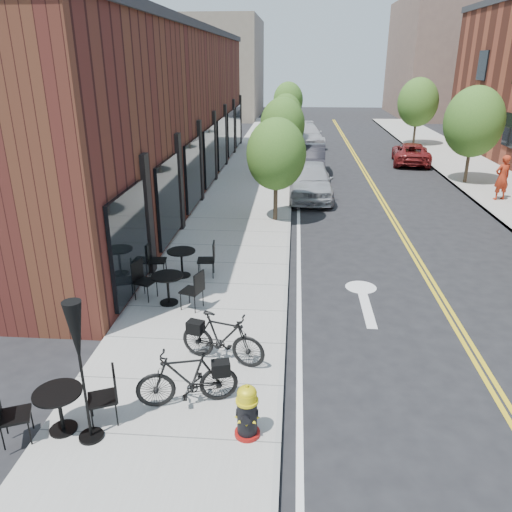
{
  "coord_description": "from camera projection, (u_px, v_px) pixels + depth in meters",
  "views": [
    {
      "loc": [
        0.09,
        -9.33,
        5.82
      ],
      "look_at": [
        -0.86,
        2.87,
        1.0
      ],
      "focal_mm": 35.0,
      "sensor_mm": 36.0,
      "label": 1
    }
  ],
  "objects": [
    {
      "name": "bg_building_right",
      "position": [
        445.0,
        58.0,
        53.82
      ],
      "size": [
        10.0,
        16.0,
        12.0
      ],
      "primitive_type": "cube",
      "color": "brown",
      "rests_on": "ground"
    },
    {
      "name": "tree_near_a",
      "position": [
        276.0,
        154.0,
        18.23
      ],
      "size": [
        2.2,
        2.2,
        3.81
      ],
      "color": "#382B1E",
      "rests_on": "sidewalk_near"
    },
    {
      "name": "building_near",
      "position": [
        153.0,
        114.0,
        22.97
      ],
      "size": [
        5.0,
        28.0,
        7.0
      ],
      "primitive_type": "cube",
      "color": "#441A16",
      "rests_on": "ground"
    },
    {
      "name": "parked_car_c",
      "position": [
        306.0,
        135.0,
        35.99
      ],
      "size": [
        2.9,
        5.63,
        1.56
      ],
      "primitive_type": "imported",
      "rotation": [
        0.0,
        0.0,
        0.14
      ],
      "color": "#B4B3B9",
      "rests_on": "ground"
    },
    {
      "name": "bistro_set_c",
      "position": [
        168.0,
        285.0,
        12.36
      ],
      "size": [
        1.88,
        1.05,
        0.99
      ],
      "rotation": [
        0.0,
        0.0,
        -0.34
      ],
      "color": "black",
      "rests_on": "sidewalk_near"
    },
    {
      "name": "parked_car_a",
      "position": [
        311.0,
        180.0,
        22.28
      ],
      "size": [
        1.95,
        4.77,
        1.62
      ],
      "primitive_type": "imported",
      "rotation": [
        0.0,
        0.0,
        0.01
      ],
      "color": "#9FA1A7",
      "rests_on": "ground"
    },
    {
      "name": "parked_car_b",
      "position": [
        308.0,
        161.0,
        26.41
      ],
      "size": [
        1.93,
        5.06,
        1.65
      ],
      "primitive_type": "imported",
      "rotation": [
        0.0,
        0.0,
        -0.04
      ],
      "color": "black",
      "rests_on": "ground"
    },
    {
      "name": "bistro_set_a",
      "position": [
        59.0,
        405.0,
        8.07
      ],
      "size": [
        1.83,
        1.13,
        0.97
      ],
      "rotation": [
        0.0,
        0.0,
        0.41
      ],
      "color": "black",
      "rests_on": "sidewalk_near"
    },
    {
      "name": "tree_near_d",
      "position": [
        288.0,
        100.0,
        40.43
      ],
      "size": [
        2.4,
        2.4,
        4.11
      ],
      "color": "#382B1E",
      "rests_on": "sidewalk_near"
    },
    {
      "name": "pedestrian",
      "position": [
        502.0,
        178.0,
        21.51
      ],
      "size": [
        0.82,
        0.65,
        1.95
      ],
      "primitive_type": "imported",
      "rotation": [
        0.0,
        0.0,
        3.44
      ],
      "color": "#9F2B15",
      "rests_on": "sidewalk_far"
    },
    {
      "name": "tree_far_c",
      "position": [
        418.0,
        102.0,
        35.02
      ],
      "size": [
        2.8,
        2.8,
        4.62
      ],
      "color": "#382B1E",
      "rests_on": "sidewalk_far"
    },
    {
      "name": "sidewalk_near",
      "position": [
        242.0,
        213.0,
        20.19
      ],
      "size": [
        4.0,
        70.0,
        0.12
      ],
      "primitive_type": "cube",
      "color": "#9E9B93",
      "rests_on": "ground"
    },
    {
      "name": "tree_near_c",
      "position": [
        286.0,
        113.0,
        33.1
      ],
      "size": [
        2.1,
        2.1,
        3.67
      ],
      "color": "#382B1E",
      "rests_on": "sidewalk_near"
    },
    {
      "name": "tree_far_b",
      "position": [
        474.0,
        122.0,
        23.89
      ],
      "size": [
        2.8,
        2.8,
        4.62
      ],
      "color": "#382B1E",
      "rests_on": "sidewalk_far"
    },
    {
      "name": "parked_car_far",
      "position": [
        411.0,
        153.0,
        29.82
      ],
      "size": [
        2.65,
        4.72,
        1.24
      ],
      "primitive_type": "imported",
      "rotation": [
        0.0,
        0.0,
        3.01
      ],
      "color": "maroon",
      "rests_on": "ground"
    },
    {
      "name": "bicycle_left",
      "position": [
        187.0,
        378.0,
        8.68
      ],
      "size": [
        1.86,
        0.93,
        1.08
      ],
      "primitive_type": "imported",
      "rotation": [
        0.0,
        0.0,
        -1.32
      ],
      "color": "black",
      "rests_on": "sidewalk_near"
    },
    {
      "name": "ground",
      "position": [
        285.0,
        348.0,
        10.79
      ],
      "size": [
        120.0,
        120.0,
        0.0
      ],
      "primitive_type": "plane",
      "color": "black",
      "rests_on": "ground"
    },
    {
      "name": "fire_hydrant",
      "position": [
        247.0,
        412.0,
        7.97
      ],
      "size": [
        0.43,
        0.43,
        0.96
      ],
      "rotation": [
        0.0,
        0.0,
        0.04
      ],
      "color": "maroon",
      "rests_on": "sidewalk_near"
    },
    {
      "name": "bg_building_left",
      "position": [
        223.0,
        68.0,
        54.07
      ],
      "size": [
        8.0,
        14.0,
        10.0
      ],
      "primitive_type": "cube",
      "color": "#726656",
      "rests_on": "ground"
    },
    {
      "name": "tree_near_b",
      "position": [
        282.0,
        125.0,
        25.61
      ],
      "size": [
        2.3,
        2.3,
        3.98
      ],
      "color": "#382B1E",
      "rests_on": "sidewalk_near"
    },
    {
      "name": "bicycle_right",
      "position": [
        222.0,
        338.0,
        9.92
      ],
      "size": [
        1.87,
        0.99,
        1.08
      ],
      "primitive_type": "imported",
      "rotation": [
        0.0,
        0.0,
        1.29
      ],
      "color": "black",
      "rests_on": "sidewalk_near"
    },
    {
      "name": "patio_umbrella",
      "position": [
        77.0,
        343.0,
        7.44
      ],
      "size": [
        0.4,
        0.4,
        2.45
      ],
      "color": "black",
      "rests_on": "sidewalk_near"
    },
    {
      "name": "bistro_set_b",
      "position": [
        182.0,
        259.0,
        13.94
      ],
      "size": [
        1.87,
        0.87,
        0.99
      ],
      "rotation": [
        0.0,
        0.0,
        0.1
      ],
      "color": "black",
      "rests_on": "sidewalk_near"
    }
  ]
}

